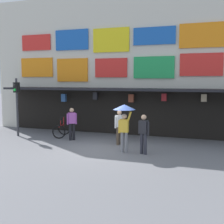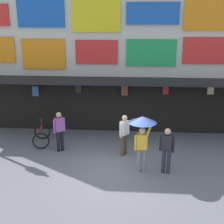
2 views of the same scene
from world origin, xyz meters
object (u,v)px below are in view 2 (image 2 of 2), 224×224
object	(u,v)px
pedestrian_in_red	(124,133)
pedestrian_with_umbrella	(142,129)
pedestrian_in_purple	(167,148)
bicycle_parked	(42,135)
pedestrian_in_green	(59,129)

from	to	relation	value
pedestrian_in_red	pedestrian_with_umbrella	distance (m)	1.62
pedestrian_in_red	pedestrian_in_purple	bearing A→B (deg)	-41.61
bicycle_parked	pedestrian_with_umbrella	xyz separation A→B (m)	(4.27, -2.17, 1.25)
pedestrian_in_red	pedestrian_with_umbrella	bearing A→B (deg)	-63.57
pedestrian_in_red	pedestrian_in_purple	size ratio (longest dim) A/B	1.00
pedestrian_in_red	pedestrian_in_green	distance (m)	2.65
pedestrian_in_red	pedestrian_with_umbrella	xyz separation A→B (m)	(0.65, -1.31, 0.69)
pedestrian_with_umbrella	pedestrian_in_green	xyz separation A→B (m)	(-3.29, 1.51, -0.69)
pedestrian_in_purple	pedestrian_in_green	size ratio (longest dim) A/B	1.00
pedestrian_with_umbrella	pedestrian_in_green	distance (m)	3.69
bicycle_parked	pedestrian_in_purple	xyz separation A→B (m)	(5.14, -2.20, 0.55)
bicycle_parked	pedestrian_in_purple	bearing A→B (deg)	-23.18
bicycle_parked	pedestrian_with_umbrella	world-z (taller)	pedestrian_with_umbrella
pedestrian_in_red	pedestrian_in_purple	distance (m)	2.03
pedestrian_in_red	bicycle_parked	bearing A→B (deg)	166.74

